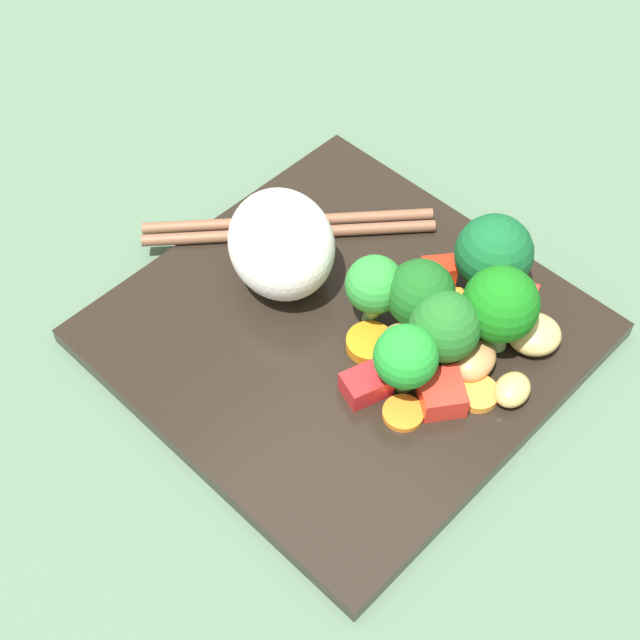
% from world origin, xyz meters
% --- Properties ---
extents(ground_plane, '(1.10, 1.10, 0.02)m').
position_xyz_m(ground_plane, '(0.00, 0.00, -0.01)').
color(ground_plane, '#4A644C').
extents(square_plate, '(0.27, 0.27, 0.01)m').
position_xyz_m(square_plate, '(0.00, 0.00, 0.01)').
color(square_plate, black).
rests_on(square_plate, ground_plane).
extents(rice_mound, '(0.09, 0.10, 0.07)m').
position_xyz_m(rice_mound, '(0.00, -0.06, 0.05)').
color(rice_mound, white).
rests_on(rice_mound, square_plate).
extents(broccoli_floret_0, '(0.05, 0.05, 0.06)m').
position_xyz_m(broccoli_floret_0, '(-0.02, 0.06, 0.04)').
color(broccoli_floret_0, '#77BC53').
rests_on(broccoli_floret_0, square_plate).
extents(broccoli_floret_1, '(0.05, 0.05, 0.06)m').
position_xyz_m(broccoli_floret_1, '(-0.06, 0.08, 0.05)').
color(broccoli_floret_1, '#7CB15D').
rests_on(broccoli_floret_1, square_plate).
extents(broccoli_floret_2, '(0.04, 0.04, 0.05)m').
position_xyz_m(broccoli_floret_2, '(-0.02, 0.01, 0.05)').
color(broccoli_floret_2, '#649F4C').
rests_on(broccoli_floret_2, square_plate).
extents(broccoli_floret_3, '(0.04, 0.04, 0.06)m').
position_xyz_m(broccoli_floret_3, '(-0.03, 0.03, 0.05)').
color(broccoli_floret_3, '#6DA842').
rests_on(broccoli_floret_3, square_plate).
extents(broccoli_floret_4, '(0.04, 0.04, 0.06)m').
position_xyz_m(broccoli_floret_4, '(0.01, 0.06, 0.05)').
color(broccoli_floret_4, '#61A546').
rests_on(broccoli_floret_4, square_plate).
extents(broccoli_floret_5, '(0.05, 0.05, 0.06)m').
position_xyz_m(broccoli_floret_5, '(-0.09, 0.05, 0.05)').
color(broccoli_floret_5, '#6CB154').
rests_on(broccoli_floret_5, square_plate).
extents(carrot_slice_0, '(0.04, 0.04, 0.01)m').
position_xyz_m(carrot_slice_0, '(-0.00, 0.02, 0.02)').
color(carrot_slice_0, orange).
rests_on(carrot_slice_0, square_plate).
extents(carrot_slice_1, '(0.03, 0.03, 0.01)m').
position_xyz_m(carrot_slice_1, '(-0.04, 0.06, 0.02)').
color(carrot_slice_1, orange).
rests_on(carrot_slice_1, square_plate).
extents(carrot_slice_2, '(0.03, 0.03, 0.01)m').
position_xyz_m(carrot_slice_2, '(-0.07, 0.04, 0.02)').
color(carrot_slice_2, orange).
rests_on(carrot_slice_2, square_plate).
extents(carrot_slice_3, '(0.03, 0.03, 0.00)m').
position_xyz_m(carrot_slice_3, '(0.02, 0.07, 0.01)').
color(carrot_slice_3, orange).
rests_on(carrot_slice_3, square_plate).
extents(carrot_slice_4, '(0.04, 0.04, 0.01)m').
position_xyz_m(carrot_slice_4, '(-0.02, 0.10, 0.02)').
color(carrot_slice_4, orange).
rests_on(carrot_slice_4, square_plate).
extents(pepper_chunk_0, '(0.04, 0.04, 0.02)m').
position_xyz_m(pepper_chunk_0, '(-0.00, 0.08, 0.02)').
color(pepper_chunk_0, red).
rests_on(pepper_chunk_0, square_plate).
extents(pepper_chunk_1, '(0.03, 0.03, 0.02)m').
position_xyz_m(pepper_chunk_1, '(-0.09, 0.07, 0.02)').
color(pepper_chunk_1, red).
rests_on(pepper_chunk_1, square_plate).
extents(pepper_chunk_2, '(0.03, 0.03, 0.02)m').
position_xyz_m(pepper_chunk_2, '(-0.07, 0.02, 0.02)').
color(pepper_chunk_2, red).
rests_on(pepper_chunk_2, square_plate).
extents(pepper_chunk_3, '(0.03, 0.03, 0.02)m').
position_xyz_m(pepper_chunk_3, '(0.03, 0.04, 0.02)').
color(pepper_chunk_3, red).
rests_on(pepper_chunk_3, square_plate).
extents(chicken_piece_0, '(0.05, 0.05, 0.02)m').
position_xyz_m(chicken_piece_0, '(-0.08, 0.10, 0.02)').
color(chicken_piece_0, tan).
rests_on(chicken_piece_0, square_plate).
extents(chicken_piece_1, '(0.03, 0.04, 0.03)m').
position_xyz_m(chicken_piece_1, '(-0.01, 0.05, 0.03)').
color(chicken_piece_1, tan).
rests_on(chicken_piece_1, square_plate).
extents(chicken_piece_2, '(0.04, 0.03, 0.02)m').
position_xyz_m(chicken_piece_2, '(-0.03, 0.08, 0.02)').
color(chicken_piece_2, tan).
rests_on(chicken_piece_2, square_plate).
extents(chicken_piece_3, '(0.03, 0.02, 0.02)m').
position_xyz_m(chicken_piece_3, '(-0.03, 0.11, 0.02)').
color(chicken_piece_3, tan).
rests_on(chicken_piece_3, square_plate).
extents(chopstick_pair, '(0.17, 0.15, 0.01)m').
position_xyz_m(chopstick_pair, '(-0.03, -0.09, 0.02)').
color(chopstick_pair, brown).
rests_on(chopstick_pair, square_plate).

